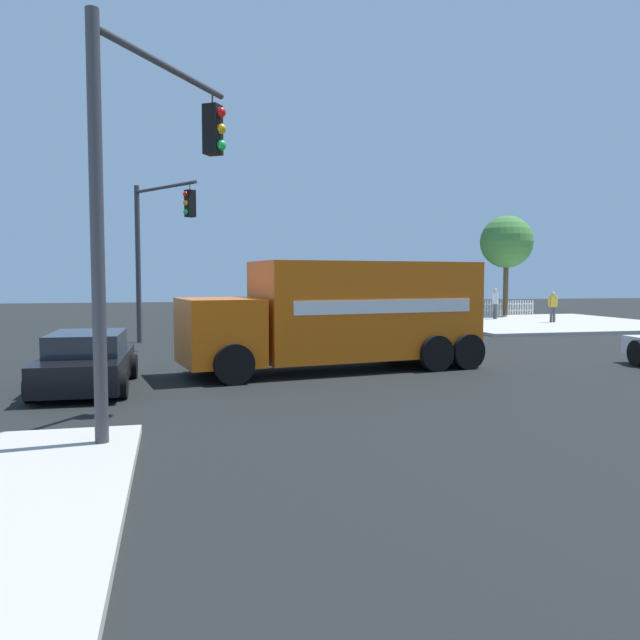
{
  "coord_description": "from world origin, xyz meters",
  "views": [
    {
      "loc": [
        6.52,
        17.89,
        2.6
      ],
      "look_at": [
        2.52,
        0.69,
        1.4
      ],
      "focal_mm": 35.63,
      "sensor_mm": 36.0,
      "label": 1
    }
  ],
  "objects": [
    {
      "name": "ground_plane",
      "position": [
        0.0,
        0.0,
        0.0
      ],
      "size": [
        100.0,
        100.0,
        0.0
      ],
      "primitive_type": "plane",
      "color": "black"
    },
    {
      "name": "sidewalk_corner_near",
      "position": [
        -13.39,
        -13.39,
        0.07
      ],
      "size": [
        12.68,
        12.68,
        0.14
      ],
      "primitive_type": "cube",
      "color": "#B2ADA0",
      "rests_on": "ground"
    },
    {
      "name": "delivery_truck",
      "position": [
        1.85,
        0.86,
        1.57
      ],
      "size": [
        8.6,
        4.02,
        3.02
      ],
      "color": "orange",
      "rests_on": "ground"
    },
    {
      "name": "traffic_light_primary",
      "position": [
        6.94,
        7.14,
        4.23
      ],
      "size": [
        2.21,
        3.28,
        6.28
      ],
      "color": "#38383D",
      "rests_on": "sidewalk_corner_far"
    },
    {
      "name": "traffic_light_secondary",
      "position": [
        7.17,
        -7.19,
        4.03
      ],
      "size": [
        2.3,
        3.37,
        6.17
      ],
      "color": "#38383D",
      "rests_on": "ground"
    },
    {
      "name": "sedan_black",
      "position": [
        8.48,
        2.41,
        0.63
      ],
      "size": [
        2.1,
        4.33,
        1.31
      ],
      "color": "black",
      "rests_on": "ground"
    },
    {
      "name": "pedestrian_near_corner",
      "position": [
        -13.69,
        -12.88,
        1.09
      ],
      "size": [
        0.53,
        0.27,
        1.66
      ],
      "color": "#4C4C51",
      "rests_on": "sidewalk_corner_near"
    },
    {
      "name": "pedestrian_crossing",
      "position": [
        -11.96,
        -16.07,
        1.17
      ],
      "size": [
        0.24,
        0.53,
        1.79
      ],
      "color": "#4C4C51",
      "rests_on": "sidewalk_corner_near"
    },
    {
      "name": "picket_fence_run",
      "position": [
        -13.39,
        -19.49,
        0.62
      ],
      "size": [
        6.4,
        0.05,
        0.95
      ],
      "color": "white",
      "rests_on": "sidewalk_corner_near"
    },
    {
      "name": "shade_tree_near",
      "position": [
        -14.27,
        -18.99,
        4.82
      ],
      "size": [
        3.32,
        3.32,
        6.36
      ],
      "color": "brown",
      "rests_on": "sidewalk_corner_near"
    }
  ]
}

